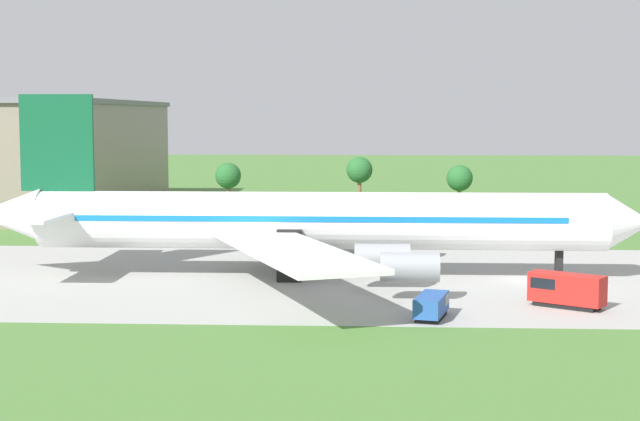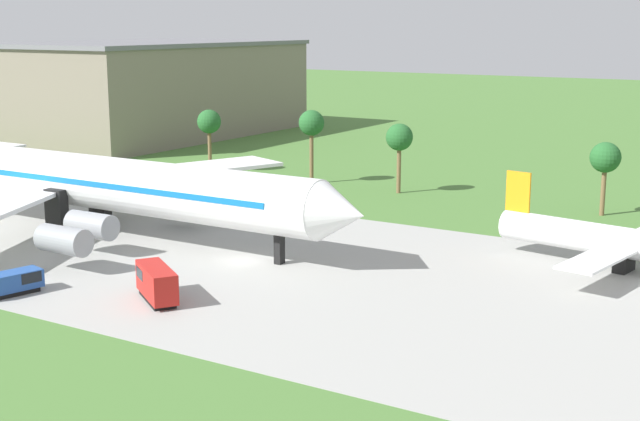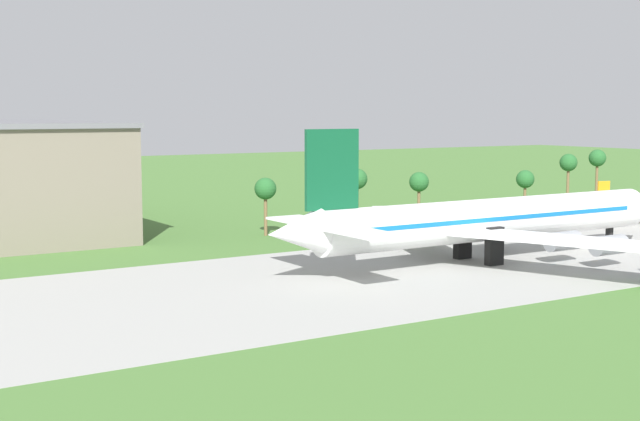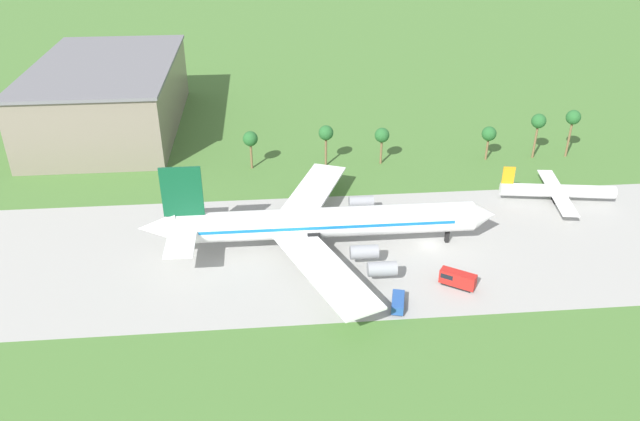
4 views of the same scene
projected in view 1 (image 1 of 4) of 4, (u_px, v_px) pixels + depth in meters
ground_plane at (524, 280)px, 95.94m from camera, size 600.00×600.00×0.00m
taxiway_strip at (524, 280)px, 95.94m from camera, size 320.00×44.00×0.02m
jet_airliner at (307, 221)px, 97.44m from camera, size 67.89×57.09×18.19m
baggage_tug at (565, 289)px, 82.11m from camera, size 6.32×5.18×2.87m
fuel_truck at (432, 305)px, 77.76m from camera, size 3.18×5.51×1.92m
terminal_building at (28, 155)px, 167.69m from camera, size 36.72×61.20×18.59m
palm_tree_row at (613, 174)px, 132.78m from camera, size 111.65×3.60×12.33m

